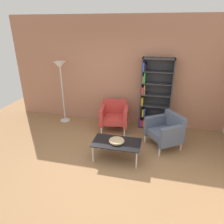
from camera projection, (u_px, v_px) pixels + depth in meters
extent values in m
plane|color=olive|center=(96.00, 173.00, 3.94)|extent=(8.32, 8.32, 0.00)
cube|color=#A87056|center=(122.00, 72.00, 5.57)|extent=(6.40, 0.12, 2.90)
cube|color=#333338|center=(141.00, 94.00, 5.44)|extent=(0.03, 0.30, 1.90)
cube|color=#333338|center=(171.00, 96.00, 5.28)|extent=(0.03, 0.30, 1.90)
cube|color=#333338|center=(159.00, 58.00, 4.99)|extent=(0.80, 0.30, 0.03)
cube|color=#333338|center=(153.00, 127.00, 5.73)|extent=(0.80, 0.30, 0.03)
cube|color=#333338|center=(156.00, 93.00, 5.49)|extent=(0.80, 0.02, 1.90)
cube|color=#333338|center=(154.00, 116.00, 5.60)|extent=(0.76, 0.28, 0.02)
cube|color=#333338|center=(155.00, 106.00, 5.48)|extent=(0.76, 0.28, 0.02)
cube|color=#333338|center=(156.00, 95.00, 5.36)|extent=(0.76, 0.28, 0.02)
cube|color=#333338|center=(157.00, 83.00, 5.24)|extent=(0.76, 0.28, 0.02)
cube|color=#333338|center=(158.00, 71.00, 5.12)|extent=(0.76, 0.28, 0.02)
cube|color=purple|center=(141.00, 122.00, 5.74)|extent=(0.04, 0.24, 0.19)
cube|color=red|center=(143.00, 122.00, 5.71)|extent=(0.04, 0.21, 0.17)
cube|color=yellow|center=(144.00, 121.00, 5.71)|extent=(0.02, 0.24, 0.23)
cube|color=black|center=(141.00, 110.00, 5.60)|extent=(0.04, 0.23, 0.26)
cube|color=yellow|center=(143.00, 112.00, 5.58)|extent=(0.04, 0.18, 0.19)
cube|color=blue|center=(145.00, 112.00, 5.56)|extent=(0.03, 0.17, 0.22)
cube|color=orange|center=(142.00, 101.00, 5.50)|extent=(0.02, 0.25, 0.21)
cube|color=yellow|center=(143.00, 101.00, 5.49)|extent=(0.03, 0.25, 0.22)
cube|color=red|center=(143.00, 90.00, 5.37)|extent=(0.04, 0.23, 0.19)
cube|color=olive|center=(145.00, 89.00, 5.33)|extent=(0.03, 0.20, 0.25)
cube|color=olive|center=(143.00, 79.00, 5.22)|extent=(0.03, 0.17, 0.18)
cube|color=green|center=(145.00, 77.00, 5.22)|extent=(0.03, 0.22, 0.27)
cube|color=blue|center=(144.00, 66.00, 5.11)|extent=(0.04, 0.19, 0.21)
cube|color=black|center=(146.00, 67.00, 5.13)|extent=(0.03, 0.25, 0.18)
cube|color=black|center=(117.00, 143.00, 4.23)|extent=(1.00, 0.56, 0.02)
cylinder|color=silver|center=(93.00, 154.00, 4.20)|extent=(0.03, 0.03, 0.38)
cylinder|color=silver|center=(136.00, 160.00, 4.01)|extent=(0.03, 0.03, 0.38)
cylinder|color=silver|center=(99.00, 143.00, 4.61)|extent=(0.03, 0.03, 0.38)
cylinder|color=silver|center=(139.00, 148.00, 4.42)|extent=(0.03, 0.03, 0.38)
cylinder|color=tan|center=(117.00, 142.00, 4.23)|extent=(0.13, 0.13, 0.02)
cylinder|color=tan|center=(117.00, 141.00, 4.22)|extent=(0.32, 0.32, 0.02)
torus|color=tan|center=(117.00, 140.00, 4.21)|extent=(0.32, 0.32, 0.02)
cube|color=#B73833|center=(114.00, 119.00, 5.47)|extent=(0.71, 0.66, 0.16)
cube|color=#B73833|center=(115.00, 106.00, 5.61)|extent=(0.65, 0.20, 0.38)
cube|color=#B73833|center=(102.00, 115.00, 5.43)|extent=(0.18, 0.63, 0.46)
cube|color=#B73833|center=(126.00, 116.00, 5.37)|extent=(0.18, 0.63, 0.46)
cylinder|color=silver|center=(101.00, 130.00, 5.29)|extent=(0.04, 0.04, 0.24)
cylinder|color=silver|center=(124.00, 132.00, 5.23)|extent=(0.04, 0.04, 0.24)
cylinder|color=silver|center=(104.00, 121.00, 5.82)|extent=(0.04, 0.04, 0.24)
cylinder|color=silver|center=(125.00, 122.00, 5.76)|extent=(0.04, 0.04, 0.24)
cube|color=#4C566B|center=(164.00, 134.00, 4.71)|extent=(0.85, 0.86, 0.16)
cube|color=#4C566B|center=(175.00, 122.00, 4.70)|extent=(0.48, 0.59, 0.38)
cube|color=#4C566B|center=(156.00, 124.00, 4.92)|extent=(0.56, 0.45, 0.46)
cube|color=#4C566B|center=(172.00, 136.00, 4.39)|extent=(0.56, 0.45, 0.46)
cylinder|color=silver|center=(145.00, 138.00, 4.93)|extent=(0.04, 0.04, 0.24)
cylinder|color=silver|center=(159.00, 151.00, 4.42)|extent=(0.04, 0.04, 0.24)
cylinder|color=silver|center=(165.00, 134.00, 5.14)|extent=(0.04, 0.04, 0.24)
cylinder|color=silver|center=(181.00, 146.00, 4.63)|extent=(0.04, 0.04, 0.24)
cylinder|color=silver|center=(65.00, 120.00, 6.12)|extent=(0.28, 0.28, 0.02)
cylinder|color=silver|center=(63.00, 93.00, 5.79)|extent=(0.03, 0.03, 1.65)
cone|color=white|center=(60.00, 65.00, 5.48)|extent=(0.32, 0.32, 0.18)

